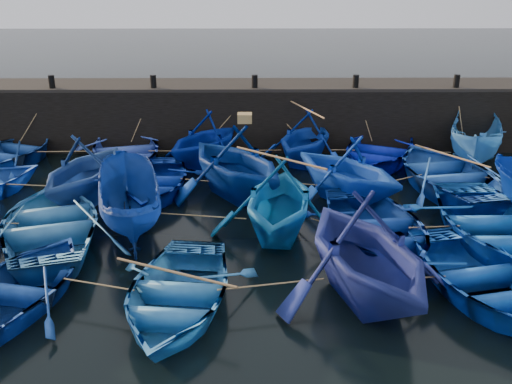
{
  "coord_description": "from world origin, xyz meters",
  "views": [
    {
      "loc": [
        -0.13,
        -12.91,
        7.08
      ],
      "look_at": [
        0.0,
        3.2,
        0.7
      ],
      "focal_mm": 40.0,
      "sensor_mm": 36.0,
      "label": 1
    }
  ],
  "objects": [
    {
      "name": "ground",
      "position": [
        0.0,
        0.0,
        0.0
      ],
      "size": [
        120.0,
        120.0,
        0.0
      ],
      "primitive_type": "plane",
      "color": "black",
      "rests_on": "ground"
    },
    {
      "name": "quay_wall",
      "position": [
        0.0,
        10.5,
        1.25
      ],
      "size": [
        26.0,
        2.5,
        2.5
      ],
      "primitive_type": "cube",
      "color": "black",
      "rests_on": "ground"
    },
    {
      "name": "quay_top",
      "position": [
        0.0,
        10.5,
        2.56
      ],
      "size": [
        26.0,
        2.5,
        0.12
      ],
      "primitive_type": "cube",
      "color": "black",
      "rests_on": "quay_wall"
    },
    {
      "name": "bollard_0",
      "position": [
        -8.0,
        9.6,
        2.87
      ],
      "size": [
        0.24,
        0.24,
        0.5
      ],
      "primitive_type": "cylinder",
      "color": "black",
      "rests_on": "quay_top"
    },
    {
      "name": "bollard_1",
      "position": [
        -4.0,
        9.6,
        2.87
      ],
      "size": [
        0.24,
        0.24,
        0.5
      ],
      "primitive_type": "cylinder",
      "color": "black",
      "rests_on": "quay_top"
    },
    {
      "name": "bollard_2",
      "position": [
        0.0,
        9.6,
        2.87
      ],
      "size": [
        0.24,
        0.24,
        0.5
      ],
      "primitive_type": "cylinder",
      "color": "black",
      "rests_on": "quay_top"
    },
    {
      "name": "bollard_3",
      "position": [
        4.0,
        9.6,
        2.87
      ],
      "size": [
        0.24,
        0.24,
        0.5
      ],
      "primitive_type": "cylinder",
      "color": "black",
      "rests_on": "quay_top"
    },
    {
      "name": "bollard_4",
      "position": [
        8.0,
        9.6,
        2.87
      ],
      "size": [
        0.24,
        0.24,
        0.5
      ],
      "primitive_type": "cylinder",
      "color": "black",
      "rests_on": "quay_top"
    },
    {
      "name": "boat_0",
      "position": [
        -9.4,
        7.79,
        0.53
      ],
      "size": [
        5.22,
        6.04,
        1.05
      ],
      "primitive_type": "imported",
      "rotation": [
        0.0,
        0.0,
        2.77
      ],
      "color": "navy",
      "rests_on": "ground"
    },
    {
      "name": "boat_1",
      "position": [
        -4.96,
        7.88,
        0.56
      ],
      "size": [
        5.11,
        6.18,
        1.11
      ],
      "primitive_type": "imported",
      "rotation": [
        0.0,
        0.0,
        0.27
      ],
      "color": "#2943AF",
      "rests_on": "ground"
    },
    {
      "name": "boat_2",
      "position": [
        -1.9,
        7.83,
        1.05
      ],
      "size": [
        5.03,
        5.2,
        2.1
      ],
      "primitive_type": "imported",
      "rotation": [
        0.0,
        0.0,
        -0.57
      ],
      "color": "#011E91",
      "rests_on": "ground"
    },
    {
      "name": "boat_3",
      "position": [
        1.91,
        7.95,
        1.06
      ],
      "size": [
        4.8,
        5.08,
        2.11
      ],
      "primitive_type": "imported",
      "rotation": [
        0.0,
        0.0,
        -0.42
      ],
      "color": "#0A2FA6",
      "rests_on": "ground"
    },
    {
      "name": "boat_4",
      "position": [
        4.72,
        7.91,
        0.54
      ],
      "size": [
        5.62,
        6.3,
        1.08
      ],
      "primitive_type": "imported",
      "rotation": [
        0.0,
        0.0,
        -0.45
      ],
      "color": "#021195",
      "rests_on": "ground"
    },
    {
      "name": "boat_5",
      "position": [
        8.31,
        7.58,
        0.96
      ],
      "size": [
        3.57,
        5.32,
        1.93
      ],
      "primitive_type": "imported",
      "rotation": [
        0.0,
        0.0,
        -0.38
      ],
      "color": "#316CB5",
      "rests_on": "ground"
    },
    {
      "name": "boat_7",
      "position": [
        -5.38,
        4.12,
        1.15
      ],
      "size": [
        4.79,
        5.22,
        2.31
      ],
      "primitive_type": "imported",
      "rotation": [
        0.0,
        0.0,
        2.88
      ],
      "color": "navy",
      "rests_on": "ground"
    },
    {
      "name": "boat_8",
      "position": [
        -3.39,
        4.79,
        0.47
      ],
      "size": [
        3.29,
        4.55,
        0.93
      ],
      "primitive_type": "imported",
      "rotation": [
        0.0,
        0.0,
        -0.02
      ],
      "color": "#0A2C98",
      "rests_on": "ground"
    },
    {
      "name": "boat_9",
      "position": [
        -0.64,
        4.56,
        1.26
      ],
      "size": [
        6.11,
        6.29,
        2.52
      ],
      "primitive_type": "imported",
      "rotation": [
        0.0,
        0.0,
        3.74
      ],
      "color": "navy",
      "rests_on": "ground"
    },
    {
      "name": "boat_10",
      "position": [
        2.92,
        4.16,
        1.12
      ],
      "size": [
        5.55,
        5.63,
        2.25
      ],
      "primitive_type": "imported",
      "rotation": [
        0.0,
        0.0,
        3.83
      ],
      "color": "#0D3FC4",
      "rests_on": "ground"
    },
    {
      "name": "boat_11",
      "position": [
        6.51,
        5.13,
        0.6
      ],
      "size": [
        5.06,
        6.38,
        1.19
      ],
      "primitive_type": "imported",
      "rotation": [
        0.0,
        0.0,
        3.32
      ],
      "color": "#1949A8",
      "rests_on": "ground"
    },
    {
      "name": "boat_14",
      "position": [
        -5.6,
        1.29,
        0.57
      ],
      "size": [
        5.3,
        6.37,
        1.14
      ],
      "primitive_type": "imported",
      "rotation": [
        0.0,
        0.0,
        3.42
      ],
      "color": "#2B69A9",
      "rests_on": "ground"
    },
    {
      "name": "boat_15",
      "position": [
        -3.61,
        1.95,
        0.89
      ],
      "size": [
        2.81,
        4.9,
        1.78
      ],
      "primitive_type": "imported",
      "rotation": [
        0.0,
        0.0,
        3.39
      ],
      "color": "navy",
      "rests_on": "ground"
    },
    {
      "name": "boat_16",
      "position": [
        0.62,
        1.56,
        1.15
      ],
      "size": [
        4.34,
        4.85,
        2.3
      ],
      "primitive_type": "imported",
      "rotation": [
        0.0,
        0.0,
        -0.14
      ],
      "color": "#1066B1",
      "rests_on": "ground"
    },
    {
      "name": "boat_17",
      "position": [
        3.2,
        0.94,
        0.55
      ],
      "size": [
        4.43,
        5.74,
        1.1
      ],
      "primitive_type": "imported",
      "rotation": [
        0.0,
        0.0,
        0.12
      ],
      "color": "navy",
      "rests_on": "ground"
    },
    {
      "name": "boat_18",
      "position": [
        6.4,
        1.04,
        0.59
      ],
      "size": [
        4.18,
        5.78,
        1.19
      ],
      "primitive_type": "imported",
      "rotation": [
        0.0,
        0.0,
        0.02
      ],
      "color": "#0B46A1",
      "rests_on": "ground"
    },
    {
      "name": "boat_21",
      "position": [
        -5.26,
        -1.69,
        0.45
      ],
      "size": [
        3.96,
        4.88,
        0.89
      ],
      "primitive_type": "imported",
      "rotation": [
        0.0,
        0.0,
        2.92
      ],
      "color": "navy",
      "rests_on": "ground"
    },
    {
      "name": "boat_22",
      "position": [
        -1.79,
        -2.19,
        0.48
      ],
      "size": [
        3.8,
        4.96,
        0.96
      ],
      "primitive_type": "imported",
      "rotation": [
        0.0,
        0.0,
        -0.11
      ],
      "color": "blue",
      "rests_on": "ground"
    },
    {
      "name": "boat_23",
      "position": [
        2.38,
        -1.74,
        1.28
      ],
      "size": [
        5.39,
        5.85,
        2.56
      ],
      "primitive_type": "imported",
      "rotation": [
        0.0,
        0.0,
        0.28
      ],
      "color": "navy",
      "rests_on": "ground"
    },
    {
      "name": "boat_24",
      "position": [
        5.15,
        -1.65,
        0.5
      ],
      "size": [
        4.46,
        5.51,
        1.01
      ],
      "primitive_type": "imported",
      "rotation": [
        0.0,
        0.0,
        0.22
      ],
      "color": "#0B409F",
      "rests_on": "ground"
    },
    {
      "name": "wooden_crate",
      "position": [
        -0.34,
        4.56,
        2.66
      ],
      "size": [
        0.45,
        0.42,
        0.28
      ],
      "primitive_type": "cube",
      "color": "olive",
      "rests_on": "boat_9"
    },
    {
      "name": "mooring_ropes",
      "position": [
        -0.19,
        4.98,
        0.87
      ],
      "size": [
        17.75,
        11.74,
        2.1
      ],
      "color": "tan",
      "rests_on": "ground"
    },
    {
      "name": "loose_oars",
      "position": [
        1.81,
        3.11,
        1.67
      ],
      "size": [
        10.56,
        12.23,
        1.41
      ],
      "color": "#99724C",
      "rests_on": "ground"
    }
  ]
}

